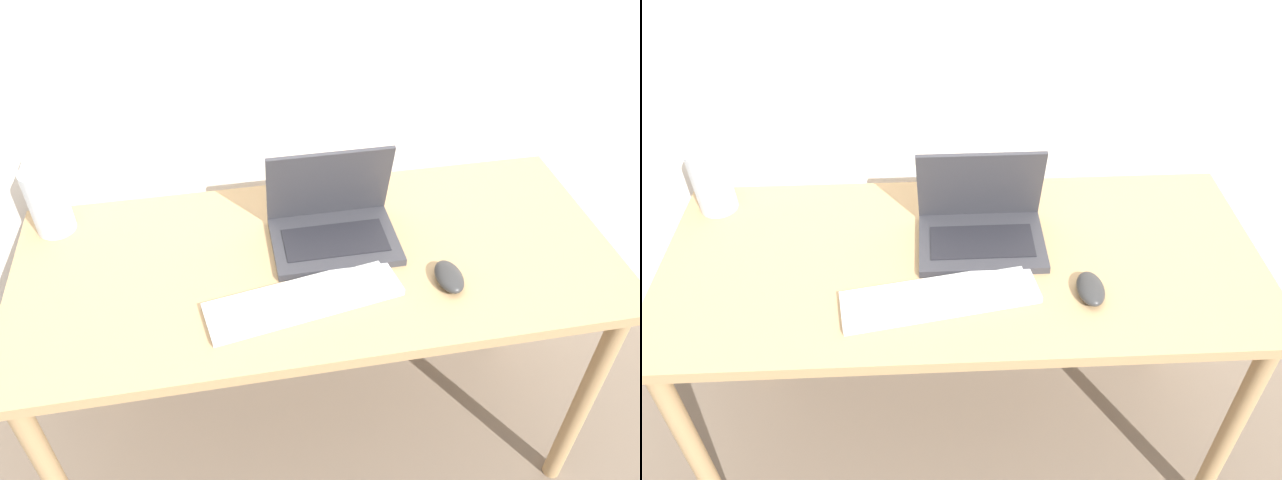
{
  "view_description": "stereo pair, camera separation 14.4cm",
  "coord_description": "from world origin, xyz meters",
  "views": [
    {
      "loc": [
        -0.2,
        -0.8,
        1.82
      ],
      "look_at": [
        -0.0,
        0.28,
        0.87
      ],
      "focal_mm": 35.0,
      "sensor_mm": 36.0,
      "label": 1
    },
    {
      "loc": [
        -0.06,
        -0.81,
        1.82
      ],
      "look_at": [
        -0.0,
        0.28,
        0.87
      ],
      "focal_mm": 35.0,
      "sensor_mm": 36.0,
      "label": 2
    }
  ],
  "objects": [
    {
      "name": "keyboard",
      "position": [
        -0.06,
        0.18,
        0.78
      ],
      "size": [
        0.47,
        0.2,
        0.02
      ],
      "color": "silver",
      "rests_on": "desk"
    },
    {
      "name": "mp3_player",
      "position": [
        0.03,
        0.26,
        0.78
      ],
      "size": [
        0.04,
        0.06,
        0.01
      ],
      "color": "#1E7FB7",
      "rests_on": "desk"
    },
    {
      "name": "vase",
      "position": [
        -0.65,
        0.56,
        0.9
      ],
      "size": [
        0.1,
        0.1,
        0.26
      ],
      "color": "silver",
      "rests_on": "desk"
    },
    {
      "name": "wall_back",
      "position": [
        0.0,
        0.72,
        1.25
      ],
      "size": [
        6.0,
        0.05,
        2.5
      ],
      "color": "white",
      "rests_on": "ground_plane"
    },
    {
      "name": "desk",
      "position": [
        0.0,
        0.33,
        0.68
      ],
      "size": [
        1.48,
        0.65,
        0.77
      ],
      "color": "tan",
      "rests_on": "ground_plane"
    },
    {
      "name": "mouse",
      "position": [
        0.29,
        0.19,
        0.79
      ],
      "size": [
        0.06,
        0.11,
        0.03
      ],
      "color": "#2D2D2D",
      "rests_on": "desk"
    },
    {
      "name": "laptop",
      "position": [
        0.05,
        0.4,
        0.83
      ],
      "size": [
        0.31,
        0.23,
        0.24
      ],
      "color": "#333338",
      "rests_on": "desk"
    }
  ]
}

